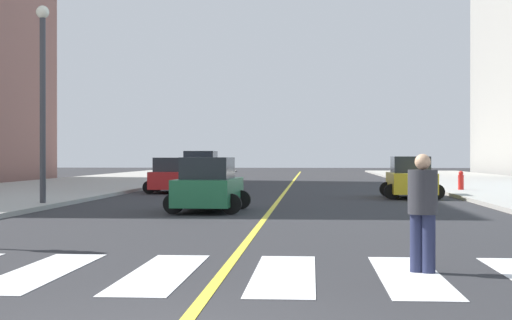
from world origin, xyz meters
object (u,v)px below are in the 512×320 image
pedestrian_crossing (423,207)px  fire_hydrant (461,181)px  car_green_nearest (209,186)px  car_yellow_second (411,179)px  street_lamp (43,85)px  car_red_fourth (171,176)px  car_blue_third (201,169)px

pedestrian_crossing → fire_hydrant: pedestrian_crossing is taller
car_green_nearest → pedestrian_crossing: 13.32m
car_yellow_second → pedestrian_crossing: bearing=84.0°
street_lamp → fire_hydrant: bearing=35.9°
car_yellow_second → car_green_nearest: bearing=50.1°
street_lamp → car_yellow_second: bearing=27.9°
car_red_fourth → car_yellow_second: bearing=-22.5°
car_green_nearest → fire_hydrant: (10.20, 13.18, -0.21)m
car_green_nearest → car_yellow_second: bearing=51.4°
car_yellow_second → street_lamp: street_lamp is taller
car_green_nearest → car_red_fourth: size_ratio=1.01×
pedestrian_crossing → fire_hydrant: bearing=-73.8°
car_yellow_second → street_lamp: size_ratio=0.58×
car_yellow_second → car_blue_third: bearing=-51.3°
car_yellow_second → pedestrian_crossing: 21.05m
car_yellow_second → car_blue_third: size_ratio=0.84×
car_green_nearest → car_yellow_second: size_ratio=0.99×
car_green_nearest → fire_hydrant: size_ratio=4.30×
car_blue_third → pedestrian_crossing: (8.23, -34.57, 0.01)m
car_green_nearest → car_red_fourth: car_green_nearest is taller
car_yellow_second → car_red_fourth: (-10.71, 3.87, -0.03)m
car_red_fourth → street_lamp: street_lamp is taller
car_green_nearest → car_yellow_second: (7.27, 8.50, 0.01)m
car_red_fourth → pedestrian_crossing: 26.12m
car_blue_third → street_lamp: (-2.42, -20.59, 3.16)m
car_yellow_second → fire_hydrant: (2.93, 4.68, -0.22)m
car_blue_third → pedestrian_crossing: car_blue_third is taller
car_red_fourth → pedestrian_crossing: (8.27, -24.78, 0.19)m
car_blue_third → car_red_fourth: size_ratio=1.21×
pedestrian_crossing → car_red_fourth: bearing=-43.5°
fire_hydrant → car_green_nearest: bearing=-127.7°
street_lamp → car_red_fourth: bearing=77.5°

